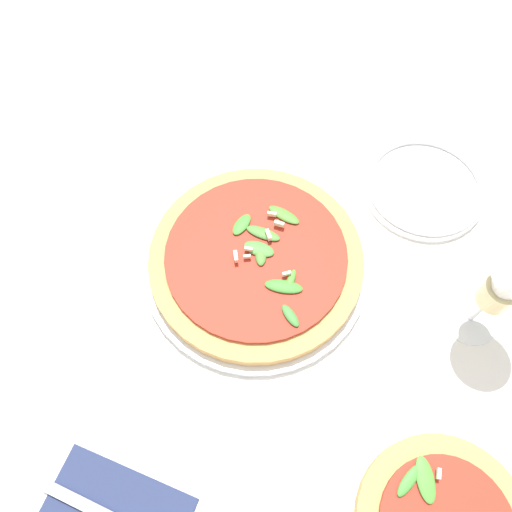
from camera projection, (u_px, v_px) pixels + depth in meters
ground_plane at (273, 254)px, 0.68m from camera, size 6.00×6.00×0.00m
pizza_arugula_main at (256, 260)px, 0.66m from camera, size 0.30×0.30×0.05m
wine_glass at (506, 286)px, 0.54m from camera, size 0.08×0.08×0.16m
side_plate_white at (424, 187)px, 0.72m from camera, size 0.17×0.17×0.02m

